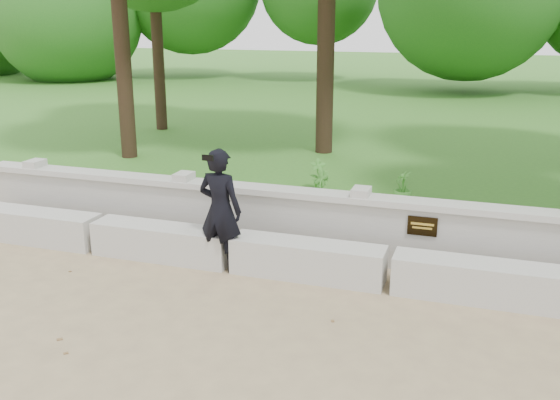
% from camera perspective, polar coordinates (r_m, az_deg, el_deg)
% --- Properties ---
extents(ground, '(80.00, 80.00, 0.00)m').
position_cam_1_polar(ground, '(5.92, 6.90, -15.23)').
color(ground, tan).
rests_on(ground, ground).
extents(lawn, '(40.00, 22.00, 0.25)m').
position_cam_1_polar(lawn, '(19.21, 15.53, 7.03)').
color(lawn, '#346A24').
rests_on(lawn, ground).
extents(concrete_bench, '(11.90, 0.45, 0.45)m').
position_cam_1_polar(concrete_bench, '(7.49, 9.94, -6.32)').
color(concrete_bench, '#BBB9B0').
rests_on(concrete_bench, ground).
extents(parapet_wall, '(12.50, 0.35, 0.90)m').
position_cam_1_polar(parapet_wall, '(8.05, 10.80, -2.89)').
color(parapet_wall, '#B0ADA6').
rests_on(parapet_wall, ground).
extents(man_main, '(0.61, 0.55, 1.57)m').
position_cam_1_polar(man_main, '(7.75, -5.49, -0.93)').
color(man_main, black).
rests_on(man_main, ground).
extents(shrub_a, '(0.33, 0.29, 0.53)m').
position_cam_1_polar(shrub_a, '(10.60, 3.49, 2.39)').
color(shrub_a, '#428A2E').
rests_on(shrub_a, lawn).
extents(shrub_b, '(0.35, 0.40, 0.61)m').
position_cam_1_polar(shrub_b, '(9.44, 3.63, 0.83)').
color(shrub_b, '#428A2E').
rests_on(shrub_b, lawn).
extents(shrub_d, '(0.35, 0.37, 0.52)m').
position_cam_1_polar(shrub_d, '(9.95, 11.16, 1.14)').
color(shrub_d, '#428A2E').
rests_on(shrub_d, lawn).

